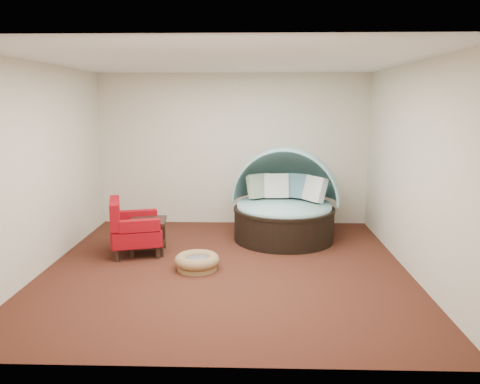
{
  "coord_description": "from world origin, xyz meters",
  "views": [
    {
      "loc": [
        0.38,
        -6.21,
        2.29
      ],
      "look_at": [
        0.18,
        0.6,
        0.96
      ],
      "focal_mm": 35.0,
      "sensor_mm": 36.0,
      "label": 1
    }
  ],
  "objects_px": {
    "pet_basket": "(197,262)",
    "side_table": "(148,231)",
    "canopy_daybed": "(285,197)",
    "red_armchair": "(132,229)"
  },
  "relations": [
    {
      "from": "canopy_daybed",
      "to": "red_armchair",
      "type": "bearing_deg",
      "value": -146.64
    },
    {
      "from": "canopy_daybed",
      "to": "pet_basket",
      "type": "height_order",
      "value": "canopy_daybed"
    },
    {
      "from": "pet_basket",
      "to": "red_armchair",
      "type": "distance_m",
      "value": 1.26
    },
    {
      "from": "red_armchair",
      "to": "pet_basket",
      "type": "bearing_deg",
      "value": -46.59
    },
    {
      "from": "pet_basket",
      "to": "side_table",
      "type": "height_order",
      "value": "side_table"
    },
    {
      "from": "canopy_daybed",
      "to": "red_armchair",
      "type": "distance_m",
      "value": 2.56
    },
    {
      "from": "side_table",
      "to": "canopy_daybed",
      "type": "bearing_deg",
      "value": 21.93
    },
    {
      "from": "canopy_daybed",
      "to": "side_table",
      "type": "height_order",
      "value": "canopy_daybed"
    },
    {
      "from": "pet_basket",
      "to": "side_table",
      "type": "distance_m",
      "value": 1.12
    },
    {
      "from": "canopy_daybed",
      "to": "pet_basket",
      "type": "distance_m",
      "value": 2.13
    }
  ]
}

